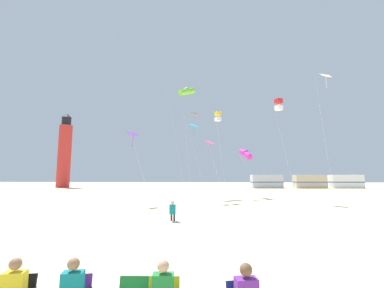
{
  "coord_description": "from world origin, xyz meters",
  "views": [
    {
      "loc": [
        1.61,
        -7.36,
        2.5
      ],
      "look_at": [
        0.26,
        13.53,
        5.11
      ],
      "focal_mm": 24.19,
      "sensor_mm": 36.0,
      "label": 1
    }
  ],
  "objects_px": {
    "rv_van_white": "(346,182)",
    "kite_box_gold": "(218,116)",
    "kite_diamond_orange": "(195,117)",
    "kite_diamond_rainbow": "(210,144)",
    "kite_tube_lime": "(187,91)",
    "lighthouse_distant": "(65,152)",
    "kite_diamond_violet": "(133,136)",
    "kite_diamond_white": "(326,81)",
    "kite_box_scarlet": "(279,105)",
    "rv_van_tan": "(310,182)",
    "kite_tube_magenta": "(245,154)",
    "kite_flyer_standing": "(173,210)",
    "rv_van_silver": "(267,181)",
    "kite_diamond_cyan": "(193,128)"
  },
  "relations": [
    {
      "from": "kite_flyer_standing",
      "to": "lighthouse_distant",
      "type": "xyz_separation_m",
      "value": [
        -30.32,
        41.25,
        7.22
      ]
    },
    {
      "from": "kite_box_scarlet",
      "to": "rv_van_white",
      "type": "relative_size",
      "value": 1.57
    },
    {
      "from": "kite_flyer_standing",
      "to": "kite_box_scarlet",
      "type": "bearing_deg",
      "value": -133.65
    },
    {
      "from": "rv_van_white",
      "to": "kite_diamond_white",
      "type": "bearing_deg",
      "value": -120.52
    },
    {
      "from": "kite_tube_magenta",
      "to": "kite_tube_lime",
      "type": "relative_size",
      "value": 0.42
    },
    {
      "from": "kite_flyer_standing",
      "to": "kite_tube_magenta",
      "type": "relative_size",
      "value": 0.2
    },
    {
      "from": "kite_box_gold",
      "to": "rv_van_silver",
      "type": "distance_m",
      "value": 29.04
    },
    {
      "from": "kite_diamond_cyan",
      "to": "rv_van_tan",
      "type": "bearing_deg",
      "value": 53.38
    },
    {
      "from": "kite_flyer_standing",
      "to": "kite_diamond_orange",
      "type": "height_order",
      "value": "kite_diamond_orange"
    },
    {
      "from": "rv_van_tan",
      "to": "kite_tube_lime",
      "type": "bearing_deg",
      "value": -137.71
    },
    {
      "from": "kite_diamond_orange",
      "to": "kite_tube_lime",
      "type": "distance_m",
      "value": 3.88
    },
    {
      "from": "kite_diamond_cyan",
      "to": "kite_diamond_orange",
      "type": "relative_size",
      "value": 0.76
    },
    {
      "from": "kite_diamond_white",
      "to": "rv_van_silver",
      "type": "height_order",
      "value": "kite_diamond_white"
    },
    {
      "from": "kite_diamond_white",
      "to": "kite_diamond_violet",
      "type": "bearing_deg",
      "value": -175.48
    },
    {
      "from": "kite_diamond_white",
      "to": "kite_diamond_orange",
      "type": "relative_size",
      "value": 1.18
    },
    {
      "from": "kite_flyer_standing",
      "to": "rv_van_silver",
      "type": "bearing_deg",
      "value": -113.14
    },
    {
      "from": "kite_diamond_orange",
      "to": "kite_diamond_rainbow",
      "type": "bearing_deg",
      "value": -70.6
    },
    {
      "from": "kite_diamond_violet",
      "to": "kite_diamond_rainbow",
      "type": "xyz_separation_m",
      "value": [
        6.92,
        2.97,
        -0.45
      ]
    },
    {
      "from": "rv_van_silver",
      "to": "rv_van_tan",
      "type": "height_order",
      "value": "same"
    },
    {
      "from": "lighthouse_distant",
      "to": "rv_van_white",
      "type": "height_order",
      "value": "lighthouse_distant"
    },
    {
      "from": "kite_diamond_orange",
      "to": "rv_van_white",
      "type": "bearing_deg",
      "value": 40.75
    },
    {
      "from": "kite_tube_lime",
      "to": "kite_diamond_rainbow",
      "type": "height_order",
      "value": "kite_tube_lime"
    },
    {
      "from": "kite_box_scarlet",
      "to": "rv_van_white",
      "type": "height_order",
      "value": "kite_box_scarlet"
    },
    {
      "from": "kite_diamond_cyan",
      "to": "rv_van_silver",
      "type": "height_order",
      "value": "kite_diamond_cyan"
    },
    {
      "from": "kite_diamond_orange",
      "to": "kite_box_gold",
      "type": "xyz_separation_m",
      "value": [
        2.72,
        -0.1,
        -0.02
      ]
    },
    {
      "from": "lighthouse_distant",
      "to": "rv_van_tan",
      "type": "bearing_deg",
      "value": 0.22
    },
    {
      "from": "kite_flyer_standing",
      "to": "kite_tube_lime",
      "type": "relative_size",
      "value": 0.08
    },
    {
      "from": "kite_tube_magenta",
      "to": "kite_diamond_orange",
      "type": "bearing_deg",
      "value": -173.69
    },
    {
      "from": "kite_diamond_rainbow",
      "to": "rv_van_white",
      "type": "distance_m",
      "value": 42.33
    },
    {
      "from": "kite_diamond_violet",
      "to": "rv_van_silver",
      "type": "bearing_deg",
      "value": 60.34
    },
    {
      "from": "kite_tube_magenta",
      "to": "kite_flyer_standing",
      "type": "bearing_deg",
      "value": -111.3
    },
    {
      "from": "kite_diamond_white",
      "to": "rv_van_white",
      "type": "relative_size",
      "value": 1.86
    },
    {
      "from": "kite_box_scarlet",
      "to": "rv_van_tan",
      "type": "xyz_separation_m",
      "value": [
        14.05,
        30.45,
        -8.22
      ]
    },
    {
      "from": "kite_tube_magenta",
      "to": "rv_van_white",
      "type": "distance_m",
      "value": 35.35
    },
    {
      "from": "kite_diamond_rainbow",
      "to": "kite_box_scarlet",
      "type": "relative_size",
      "value": 0.6
    },
    {
      "from": "rv_van_white",
      "to": "rv_van_tan",
      "type": "bearing_deg",
      "value": -178.28
    },
    {
      "from": "kite_box_gold",
      "to": "kite_diamond_rainbow",
      "type": "bearing_deg",
      "value": -101.91
    },
    {
      "from": "kite_box_gold",
      "to": "kite_tube_lime",
      "type": "bearing_deg",
      "value": 163.42
    },
    {
      "from": "kite_diamond_orange",
      "to": "kite_diamond_violet",
      "type": "xyz_separation_m",
      "value": [
        -5.2,
        -7.84,
        -3.51
      ]
    },
    {
      "from": "lighthouse_distant",
      "to": "kite_diamond_violet",
      "type": "bearing_deg",
      "value": -52.42
    },
    {
      "from": "kite_diamond_violet",
      "to": "rv_van_white",
      "type": "distance_m",
      "value": 49.3
    },
    {
      "from": "kite_diamond_violet",
      "to": "lighthouse_distant",
      "type": "bearing_deg",
      "value": 127.58
    },
    {
      "from": "kite_flyer_standing",
      "to": "rv_van_white",
      "type": "xyz_separation_m",
      "value": [
        30.72,
        41.95,
        0.78
      ]
    },
    {
      "from": "kite_box_gold",
      "to": "kite_box_scarlet",
      "type": "relative_size",
      "value": 1.0
    },
    {
      "from": "kite_diamond_cyan",
      "to": "lighthouse_distant",
      "type": "relative_size",
      "value": 0.47
    },
    {
      "from": "kite_diamond_white",
      "to": "kite_box_gold",
      "type": "xyz_separation_m",
      "value": [
        -9.9,
        6.33,
        -1.74
      ]
    },
    {
      "from": "kite_tube_magenta",
      "to": "kite_diamond_white",
      "type": "xyz_separation_m",
      "value": [
        6.63,
        -7.1,
        6.16
      ]
    },
    {
      "from": "rv_van_white",
      "to": "kite_box_gold",
      "type": "bearing_deg",
      "value": -138.49
    },
    {
      "from": "lighthouse_distant",
      "to": "rv_van_white",
      "type": "xyz_separation_m",
      "value": [
        61.03,
        0.7,
        -6.45
      ]
    },
    {
      "from": "kite_tube_magenta",
      "to": "kite_diamond_rainbow",
      "type": "height_order",
      "value": "kite_diamond_rainbow"
    }
  ]
}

